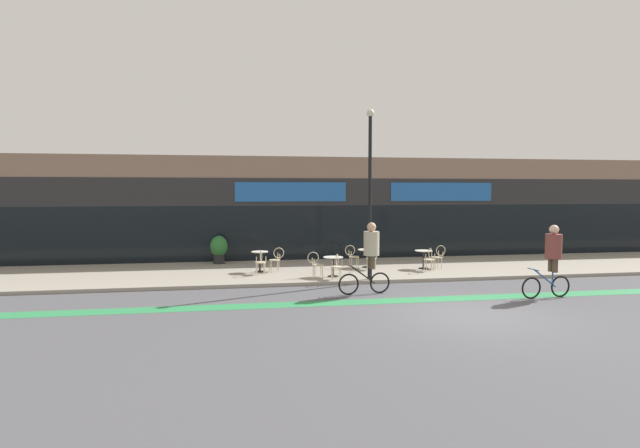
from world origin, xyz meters
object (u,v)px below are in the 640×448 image
planter_pot (219,248)px  cyclist_1 (370,251)px  bistro_table_0 (260,257)px  bistro_table_3 (424,256)px  cafe_chair_3_near (429,258)px  cafe_chair_1_side (316,263)px  bistro_table_1 (333,262)px  cafe_chair_1_near (337,265)px  cafe_chair_2_near (372,256)px  cafe_chair_0_near (261,260)px  bistro_table_2 (368,254)px  cyclist_0 (552,254)px  cafe_chair_0_side (276,258)px  lamp_post (370,183)px  cafe_chair_3_side (439,255)px  cafe_chair_2_side (352,255)px

planter_pot → cyclist_1: cyclist_1 is taller
bistro_table_0 → bistro_table_3: bistro_table_0 is taller
cafe_chair_3_near → cafe_chair_1_side: bearing=102.6°
bistro_table_1 → bistro_table_0: bearing=149.4°
cafe_chair_1_near → cafe_chair_2_near: same height
bistro_table_1 → planter_pot: planter_pot is taller
bistro_table_3 → cafe_chair_0_near: 6.36m
bistro_table_2 → planter_pot: bearing=161.0°
bistro_table_1 → cafe_chair_1_side: size_ratio=0.78×
bistro_table_0 → planter_pot: bearing=123.2°
bistro_table_2 → cyclist_0: (4.05, -5.85, 0.66)m
bistro_table_3 → cafe_chair_1_near: (-3.84, -1.81, 0.00)m
cafe_chair_0_side → bistro_table_0: bearing=-6.5°
bistro_table_1 → cafe_chair_1_side: bearing=-179.6°
cafe_chair_2_near → cafe_chair_1_near: bearing=142.6°
bistro_table_1 → cafe_chair_0_near: 2.66m
cafe_chair_1_side → lamp_post: 3.38m
bistro_table_1 → cafe_chair_2_near: size_ratio=0.78×
cafe_chair_3_side → cafe_chair_2_side: bearing=-17.7°
cafe_chair_3_side → cyclist_1: bearing=38.4°
bistro_table_2 → bistro_table_0: bearing=-174.8°
bistro_table_1 → cafe_chair_0_near: size_ratio=0.78×
cafe_chair_2_side → cafe_chair_3_near: (2.69, -1.32, 0.00)m
cafe_chair_0_side → cafe_chair_2_near: (3.66, -0.24, 0.00)m
bistro_table_0 → cafe_chair_3_side: bearing=-2.4°
bistro_table_1 → cyclist_0: (5.82, -3.97, 0.68)m
bistro_table_0 → cafe_chair_2_near: cafe_chair_2_near is taller
cafe_chair_1_near → planter_pot: 6.12m
cafe_chair_2_side → lamp_post: lamp_post is taller
bistro_table_1 → planter_pot: bearing=136.4°
cafe_chair_0_side → cafe_chair_2_side: size_ratio=1.00×
bistro_table_2 → lamp_post: bearing=-103.7°
cafe_chair_0_side → lamp_post: bearing=136.6°
bistro_table_3 → bistro_table_2: bearing=161.3°
bistro_table_2 → planter_pot: size_ratio=0.67×
cafe_chair_1_near → cafe_chair_3_near: (3.83, 1.19, 0.00)m
cafe_chair_1_side → cafe_chair_2_near: same height
cafe_chair_3_near → cyclist_1: size_ratio=0.41×
bistro_table_0 → cafe_chair_2_near: (4.28, -0.23, -0.03)m
cafe_chair_0_side → cafe_chair_2_side: same height
cafe_chair_0_near → cafe_chair_3_side: bearing=-92.1°
planter_pot → cyclist_0: (9.92, -7.88, 0.54)m
bistro_table_0 → cafe_chair_1_near: 3.29m
bistro_table_0 → lamp_post: (3.66, -2.19, 2.77)m
cafe_chair_1_side → cyclist_1: cyclist_1 is taller
bistro_table_0 → bistro_table_2: bistro_table_0 is taller
lamp_post → bistro_table_1: bearing=148.5°
planter_pot → lamp_post: 7.47m
cafe_chair_0_side → cafe_chair_2_side: bearing=179.7°
cafe_chair_3_near → lamp_post: bearing=120.4°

